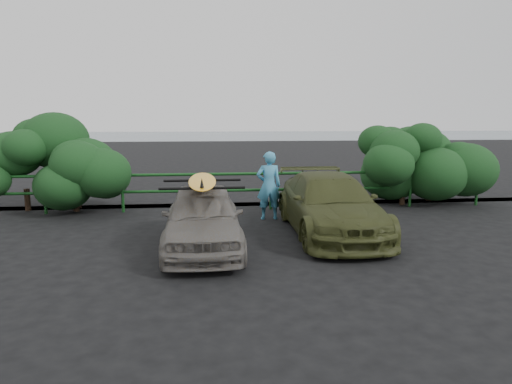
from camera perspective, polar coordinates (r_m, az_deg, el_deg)
ground at (r=7.76m, az=-0.71°, el=-9.75°), size 80.00×80.00×0.00m
ocean at (r=67.35m, az=-5.13°, el=7.26°), size 200.00×200.00×0.00m
guardrail at (r=12.48m, az=-2.69°, el=0.08°), size 14.00×0.08×1.04m
shrub_left at (r=13.44m, az=-23.73°, el=2.81°), size 3.20×2.40×2.36m
shrub_right at (r=14.05m, az=18.02°, el=3.01°), size 3.20×2.40×2.17m
sedan at (r=8.86m, az=-6.65°, el=-3.17°), size 1.53×3.69×1.25m
olive_vehicle at (r=10.11m, az=9.22°, el=-1.54°), size 1.81×4.44×1.29m
man at (r=11.33m, az=1.61°, el=0.82°), size 0.63×0.43×1.70m
roof_rack at (r=8.74m, az=-6.73°, el=0.99°), size 1.55×1.10×0.05m
surfboard at (r=8.73m, az=-6.74°, el=1.40°), size 0.55×2.51×0.07m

